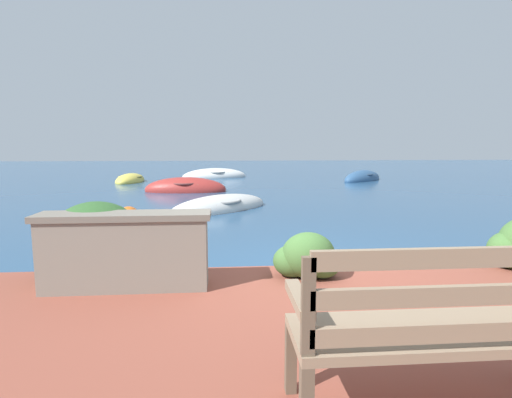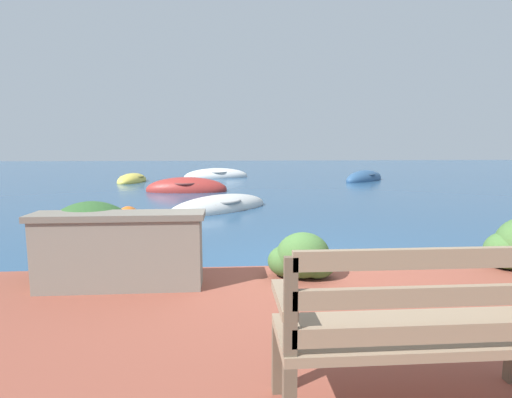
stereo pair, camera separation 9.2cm
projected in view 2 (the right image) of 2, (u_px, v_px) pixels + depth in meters
ground_plane at (311, 283)px, 4.67m from camera, size 80.00×80.00×0.00m
park_bench at (423, 327)px, 1.97m from camera, size 1.45×0.48×0.93m
stone_wall at (120, 250)px, 3.84m from camera, size 1.63×0.39×0.74m
hedge_clump_far_left at (91, 246)px, 4.11m from camera, size 1.20×0.86×0.82m
hedge_clump_left at (302, 258)px, 4.18m from camera, size 0.70×0.51×0.48m
rowboat_nearest at (220, 208)px, 10.03m from camera, size 2.95×2.86×0.67m
rowboat_mid at (187, 189)px, 14.07m from camera, size 2.90×1.20×0.89m
rowboat_far at (364, 179)px, 18.48m from camera, size 2.75×2.67×0.85m
rowboat_outer at (132, 181)px, 17.90m from camera, size 1.27×2.62×0.67m
rowboat_distant at (216, 176)px, 20.25m from camera, size 3.56×2.28×0.84m
mooring_buoy at (128, 217)px, 8.57m from camera, size 0.51×0.51×0.47m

